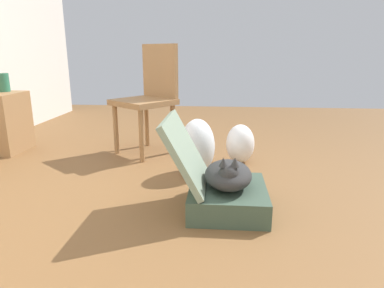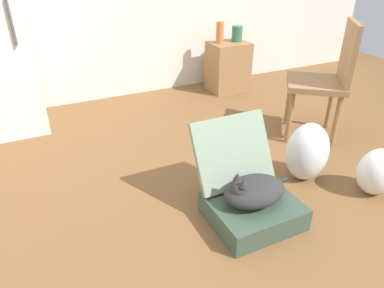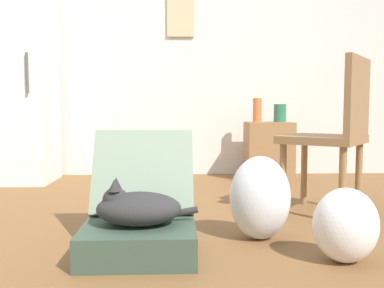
{
  "view_description": "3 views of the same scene",
  "coord_description": "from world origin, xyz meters",
  "px_view_note": "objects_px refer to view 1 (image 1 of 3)",
  "views": [
    {
      "loc": [
        -2.1,
        -0.22,
        0.93
      ],
      "look_at": [
        -0.18,
        -0.05,
        0.41
      ],
      "focal_mm": 31.68,
      "sensor_mm": 36.0,
      "label": 1
    },
    {
      "loc": [
        -1.26,
        -1.64,
        1.47
      ],
      "look_at": [
        -0.33,
        0.28,
        0.3
      ],
      "focal_mm": 32.84,
      "sensor_mm": 36.0,
      "label": 2
    },
    {
      "loc": [
        -0.01,
        -2.17,
        0.67
      ],
      "look_at": [
        0.08,
        0.28,
        0.48
      ],
      "focal_mm": 38.87,
      "sensor_mm": 36.0,
      "label": 3
    }
  ],
  "objects_px": {
    "cat": "(228,174)",
    "chair": "(150,94)",
    "side_table": "(3,123)",
    "suitcase_base": "(227,198)",
    "vase_short": "(2,82)",
    "plastic_bag_white": "(197,147)",
    "plastic_bag_clear": "(240,144)"
  },
  "relations": [
    {
      "from": "plastic_bag_white",
      "to": "suitcase_base",
      "type": "bearing_deg",
      "value": -159.57
    },
    {
      "from": "side_table",
      "to": "chair",
      "type": "bearing_deg",
      "value": -85.75
    },
    {
      "from": "suitcase_base",
      "to": "vase_short",
      "type": "distance_m",
      "value": 2.52
    },
    {
      "from": "side_table",
      "to": "chair",
      "type": "relative_size",
      "value": 0.56
    },
    {
      "from": "cat",
      "to": "vase_short",
      "type": "bearing_deg",
      "value": 60.65
    },
    {
      "from": "cat",
      "to": "vase_short",
      "type": "height_order",
      "value": "vase_short"
    },
    {
      "from": "suitcase_base",
      "to": "plastic_bag_clear",
      "type": "xyz_separation_m",
      "value": [
        0.92,
        -0.12,
        0.09
      ]
    },
    {
      "from": "plastic_bag_white",
      "to": "plastic_bag_clear",
      "type": "bearing_deg",
      "value": -48.28
    },
    {
      "from": "plastic_bag_white",
      "to": "side_table",
      "type": "xyz_separation_m",
      "value": [
        0.47,
        1.89,
        0.06
      ]
    },
    {
      "from": "plastic_bag_clear",
      "to": "side_table",
      "type": "height_order",
      "value": "side_table"
    },
    {
      "from": "cat",
      "to": "suitcase_base",
      "type": "bearing_deg",
      "value": -2.86
    },
    {
      "from": "cat",
      "to": "side_table",
      "type": "relative_size",
      "value": 0.84
    },
    {
      "from": "chair",
      "to": "suitcase_base",
      "type": "bearing_deg",
      "value": -21.16
    },
    {
      "from": "cat",
      "to": "chair",
      "type": "relative_size",
      "value": 0.47
    },
    {
      "from": "cat",
      "to": "plastic_bag_white",
      "type": "distance_m",
      "value": 0.66
    },
    {
      "from": "side_table",
      "to": "suitcase_base",
      "type": "bearing_deg",
      "value": -117.03
    },
    {
      "from": "suitcase_base",
      "to": "side_table",
      "type": "distance_m",
      "value": 2.39
    },
    {
      "from": "cat",
      "to": "chair",
      "type": "bearing_deg",
      "value": 30.73
    },
    {
      "from": "suitcase_base",
      "to": "vase_short",
      "type": "xyz_separation_m",
      "value": [
        1.19,
        2.14,
        0.58
      ]
    },
    {
      "from": "vase_short",
      "to": "chair",
      "type": "distance_m",
      "value": 1.43
    },
    {
      "from": "plastic_bag_white",
      "to": "side_table",
      "type": "distance_m",
      "value": 1.95
    },
    {
      "from": "side_table",
      "to": "vase_short",
      "type": "relative_size",
      "value": 3.21
    },
    {
      "from": "suitcase_base",
      "to": "plastic_bag_white",
      "type": "distance_m",
      "value": 0.67
    },
    {
      "from": "plastic_bag_white",
      "to": "side_table",
      "type": "bearing_deg",
      "value": 76.02
    },
    {
      "from": "cat",
      "to": "plastic_bag_white",
      "type": "height_order",
      "value": "plastic_bag_white"
    },
    {
      "from": "cat",
      "to": "plastic_bag_clear",
      "type": "bearing_deg",
      "value": -7.47
    },
    {
      "from": "vase_short",
      "to": "side_table",
      "type": "bearing_deg",
      "value": -171.11
    },
    {
      "from": "vase_short",
      "to": "chair",
      "type": "xyz_separation_m",
      "value": [
        -0.01,
        -1.43,
        -0.1
      ]
    },
    {
      "from": "plastic_bag_white",
      "to": "vase_short",
      "type": "xyz_separation_m",
      "value": [
        0.58,
        1.91,
        0.43
      ]
    },
    {
      "from": "plastic_bag_white",
      "to": "plastic_bag_clear",
      "type": "distance_m",
      "value": 0.47
    },
    {
      "from": "plastic_bag_white",
      "to": "chair",
      "type": "xyz_separation_m",
      "value": [
        0.58,
        0.48,
        0.33
      ]
    },
    {
      "from": "side_table",
      "to": "plastic_bag_white",
      "type": "bearing_deg",
      "value": -103.98
    }
  ]
}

